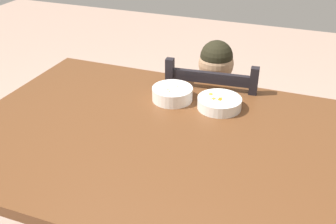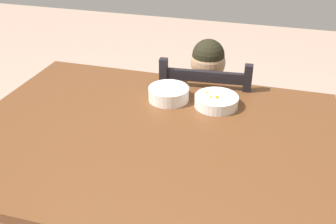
# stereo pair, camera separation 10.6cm
# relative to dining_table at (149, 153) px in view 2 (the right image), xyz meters

# --- Properties ---
(dining_table) EXTENTS (1.39, 1.04, 0.77)m
(dining_table) POSITION_rel_dining_table_xyz_m (0.00, 0.00, 0.00)
(dining_table) COLOR brown
(dining_table) RESTS_ON ground
(dining_chair) EXTENTS (0.46, 0.46, 0.89)m
(dining_chair) POSITION_rel_dining_table_xyz_m (0.11, 0.57, -0.24)
(dining_chair) COLOR black
(dining_chair) RESTS_ON ground
(child_figure) EXTENTS (0.32, 0.31, 0.94)m
(child_figure) POSITION_rel_dining_table_xyz_m (0.11, 0.56, -0.05)
(child_figure) COLOR silver
(child_figure) RESTS_ON ground
(bowl_of_peas) EXTENTS (0.17, 0.17, 0.06)m
(bowl_of_peas) POSITION_rel_dining_table_xyz_m (0.00, 0.27, 0.13)
(bowl_of_peas) COLOR white
(bowl_of_peas) RESTS_ON dining_table
(bowl_of_carrots) EXTENTS (0.18, 0.18, 0.05)m
(bowl_of_carrots) POSITION_rel_dining_table_xyz_m (0.21, 0.27, 0.12)
(bowl_of_carrots) COLOR white
(bowl_of_carrots) RESTS_ON dining_table
(spoon) EXTENTS (0.14, 0.03, 0.01)m
(spoon) POSITION_rel_dining_table_xyz_m (0.15, 0.31, 0.10)
(spoon) COLOR silver
(spoon) RESTS_ON dining_table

